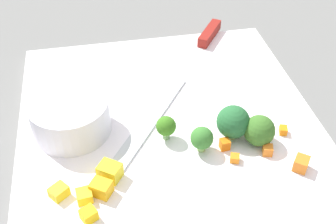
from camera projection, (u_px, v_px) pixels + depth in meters
ground_plane at (168, 124)px, 0.57m from camera, size 4.00×4.00×0.00m
cutting_board at (168, 121)px, 0.57m from camera, size 0.41×0.39×0.01m
prep_bowl at (70, 116)px, 0.53m from camera, size 0.10×0.10×0.05m
chef_knife at (190, 62)px, 0.66m from camera, size 0.31×0.22×0.02m
carrot_dice_0 at (258, 133)px, 0.54m from camera, size 0.02×0.02×0.01m
carrot_dice_1 at (235, 158)px, 0.50m from camera, size 0.01×0.01×0.01m
carrot_dice_2 at (225, 144)px, 0.52m from camera, size 0.01×0.01×0.01m
carrot_dice_3 at (233, 126)px, 0.54m from camera, size 0.02×0.02×0.02m
carrot_dice_4 at (283, 130)px, 0.54m from camera, size 0.01×0.01×0.01m
carrot_dice_5 at (268, 150)px, 0.51m from camera, size 0.01×0.01×0.01m
carrot_dice_6 at (301, 164)px, 0.49m from camera, size 0.02×0.02×0.02m
pepper_dice_0 at (84, 196)px, 0.46m from camera, size 0.02×0.02×0.01m
pepper_dice_1 at (101, 188)px, 0.46m from camera, size 0.03×0.03×0.02m
pepper_dice_2 at (59, 192)px, 0.46m from camera, size 0.02×0.02×0.01m
pepper_dice_3 at (110, 171)px, 0.48m from camera, size 0.03×0.03×0.02m
pepper_dice_4 at (89, 215)px, 0.44m from camera, size 0.02×0.02×0.01m
broccoli_floret_0 at (233, 122)px, 0.52m from camera, size 0.04×0.04×0.05m
broccoli_floret_1 at (202, 138)px, 0.51m from camera, size 0.03×0.03×0.03m
broccoli_floret_2 at (259, 131)px, 0.52m from camera, size 0.04×0.04×0.04m
broccoli_floret_3 at (166, 127)px, 0.52m from camera, size 0.03×0.03×0.03m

